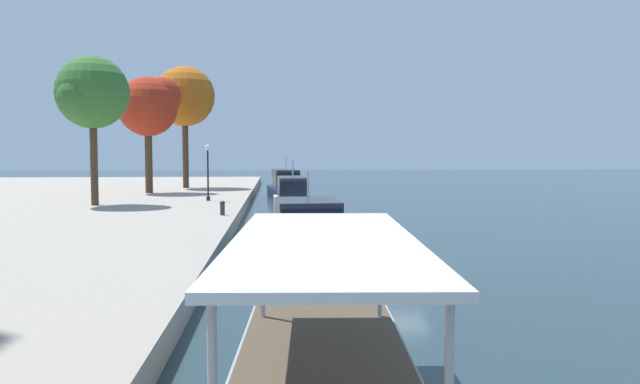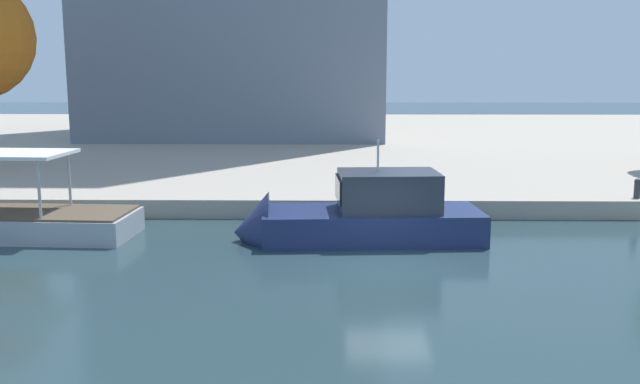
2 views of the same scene
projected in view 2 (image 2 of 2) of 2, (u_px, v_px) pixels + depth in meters
ground_plane at (388, 267)px, 20.84m from camera, size 220.00×220.00×0.00m
dock_promenade at (353, 141)px, 54.54m from camera, size 120.00×55.00×0.74m
motor_yacht_2 at (353, 222)px, 24.02m from camera, size 8.63×3.37×4.55m
mooring_bollard_0 at (638, 187)px, 27.92m from camera, size 0.28×0.28×0.79m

